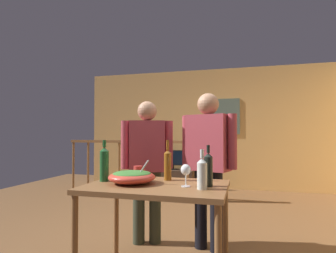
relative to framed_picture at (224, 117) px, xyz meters
name	(u,v)px	position (x,y,z in m)	size (l,w,h in m)	color
ground_plane	(169,244)	(-0.37, -3.26, -1.59)	(8.62, 8.62, 0.00)	brown
back_wall	(207,128)	(-0.37, 0.06, -0.26)	(5.65, 0.10, 2.65)	tan
framed_picture	(224,117)	(0.00, 0.00, 0.00)	(0.69, 0.03, 0.78)	#4D6156
stair_railing	(155,163)	(-1.19, -1.23, -0.92)	(2.81, 0.10, 1.13)	brown
tv_console	(173,179)	(-1.07, -0.29, -1.38)	(0.90, 0.40, 0.42)	#38281E
flat_screen_tv	(173,158)	(-1.07, -0.32, -0.91)	(0.58, 0.12, 0.43)	black
serving_table	(157,195)	(-0.27, -4.02, -0.89)	(1.15, 0.79, 0.79)	brown
salad_bowl	(132,176)	(-0.49, -4.03, -0.74)	(0.40, 0.40, 0.20)	#CC3D2D
wine_glass	(186,171)	(-0.02, -4.05, -0.67)	(0.08, 0.08, 0.18)	silver
wine_bottle_clear	(202,173)	(0.12, -4.12, -0.67)	(0.08, 0.08, 0.30)	silver
wine_bottle_dark	(208,169)	(0.15, -3.99, -0.66)	(0.07, 0.07, 0.33)	black
wine_bottle_green	(104,164)	(-0.77, -4.00, -0.64)	(0.08, 0.08, 0.37)	#1E5628
wine_bottle_amber	(168,164)	(-0.24, -3.80, -0.65)	(0.07, 0.07, 0.36)	brown
mug_red	(138,172)	(-0.56, -3.71, -0.74)	(0.12, 0.08, 0.11)	#B7332D
person_standing_left	(147,159)	(-0.61, -3.30, -0.66)	(0.55, 0.34, 1.57)	#2D3323
person_standing_right	(208,156)	(0.07, -3.30, -0.61)	(0.59, 0.35, 1.63)	black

